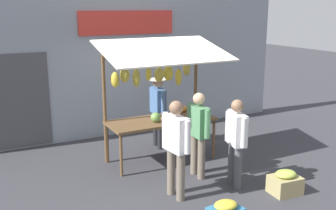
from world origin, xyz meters
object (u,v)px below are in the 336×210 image
at_px(shopper_with_shopping_bag, 198,129).
at_px(market_stall, 160,86).
at_px(shopper_with_ponytail, 236,137).
at_px(produce_crate_near, 285,183).
at_px(shopper_in_grey_tee, 176,142).
at_px(vendor_with_sunhat, 158,107).

bearing_deg(shopper_with_shopping_bag, market_stall, 13.18).
bearing_deg(shopper_with_ponytail, produce_crate_near, -124.26).
height_order(shopper_in_grey_tee, shopper_with_shopping_bag, shopper_in_grey_tee).
distance_m(vendor_with_sunhat, shopper_with_ponytail, 2.49).
relative_size(vendor_with_sunhat, shopper_with_ponytail, 1.01).
distance_m(vendor_with_sunhat, shopper_with_shopping_bag, 1.80).
distance_m(market_stall, shopper_with_shopping_bag, 1.30).
bearing_deg(shopper_in_grey_tee, market_stall, -24.63).
relative_size(shopper_in_grey_tee, produce_crate_near, 3.13).
bearing_deg(produce_crate_near, shopper_with_ponytail, -47.68).
bearing_deg(produce_crate_near, market_stall, -64.37).
distance_m(market_stall, shopper_with_ponytail, 1.99).
xyz_separation_m(vendor_with_sunhat, shopper_in_grey_tee, (0.85, 2.37, 0.02)).
bearing_deg(shopper_with_shopping_bag, shopper_in_grey_tee, 127.57).
xyz_separation_m(vendor_with_sunhat, shopper_with_ponytail, (-0.29, 2.47, -0.03)).
xyz_separation_m(market_stall, produce_crate_near, (-1.17, 2.44, -1.37)).
relative_size(shopper_with_shopping_bag, produce_crate_near, 3.03).
bearing_deg(shopper_with_shopping_bag, produce_crate_near, -142.61).
distance_m(shopper_with_ponytail, produce_crate_near, 1.13).
bearing_deg(shopper_with_shopping_bag, vendor_with_sunhat, -0.27).
bearing_deg(shopper_with_ponytail, vendor_with_sunhat, 20.12).
bearing_deg(shopper_with_shopping_bag, shopper_with_ponytail, -150.32).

